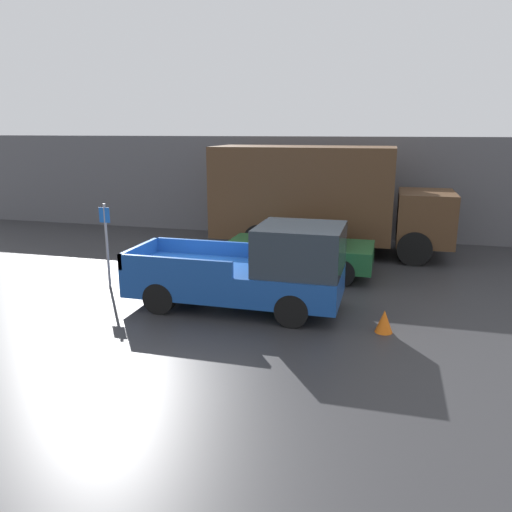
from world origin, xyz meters
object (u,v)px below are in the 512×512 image
delivery_truck (319,196)px  traffic_cone (384,321)px  pickup_truck (254,270)px  car (301,248)px  parking_sign (107,240)px  newspaper_box (267,223)px

delivery_truck → traffic_cone: bearing=-70.7°
pickup_truck → delivery_truck: delivery_truck is taller
car → parking_sign: parking_sign is taller
parking_sign → car: bearing=27.9°
pickup_truck → traffic_cone: (3.00, -0.67, -0.71)m
car → newspaper_box: size_ratio=4.17×
delivery_truck → traffic_cone: delivery_truck is taller
car → traffic_cone: size_ratio=8.69×
car → newspaper_box: car is taller
delivery_truck → parking_sign: bearing=-131.0°
traffic_cone → newspaper_box: bearing=117.9°
pickup_truck → parking_sign: (-4.25, 0.65, 0.33)m
parking_sign → traffic_cone: 7.44m
traffic_cone → delivery_truck: bearing=109.3°
pickup_truck → parking_sign: bearing=171.3°
pickup_truck → newspaper_box: (-1.77, 8.35, -0.45)m
car → traffic_cone: (2.46, -3.85, -0.54)m
newspaper_box → traffic_cone: size_ratio=2.08×
pickup_truck → newspaper_box: pickup_truck is taller
parking_sign → newspaper_box: (2.48, 7.71, -0.78)m
pickup_truck → parking_sign: 4.31m
pickup_truck → car: 3.24m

